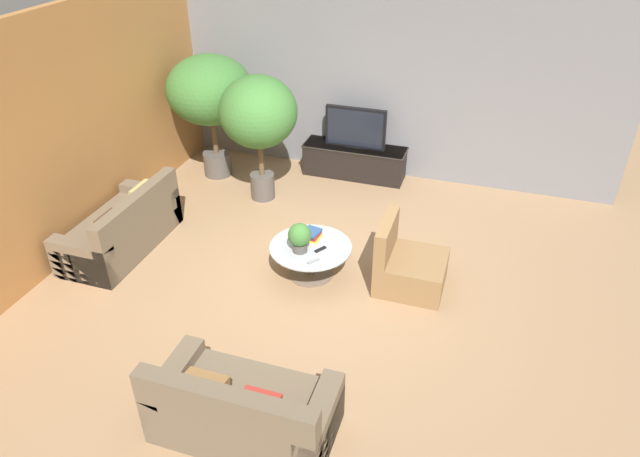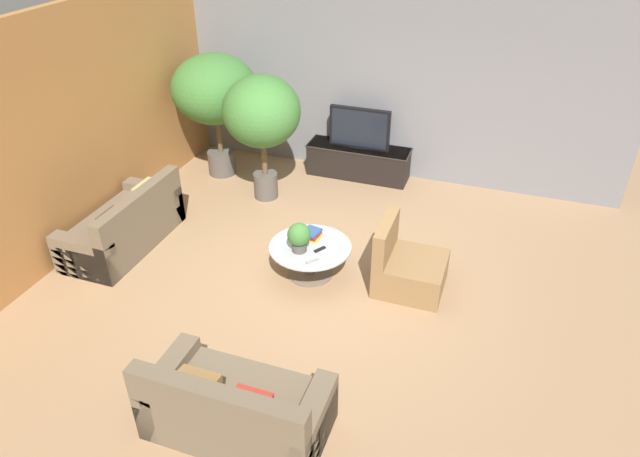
{
  "view_description": "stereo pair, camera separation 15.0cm",
  "coord_description": "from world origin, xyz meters",
  "px_view_note": "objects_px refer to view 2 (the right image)",
  "views": [
    {
      "loc": [
        1.79,
        -5.26,
        4.3
      ],
      "look_at": [
        -0.05,
        0.37,
        0.55
      ],
      "focal_mm": 32.0,
      "sensor_mm": 36.0,
      "label": 1
    },
    {
      "loc": [
        1.93,
        -5.22,
        4.3
      ],
      "look_at": [
        -0.05,
        0.37,
        0.55
      ],
      "focal_mm": 32.0,
      "sensor_mm": 36.0,
      "label": 2
    }
  ],
  "objects_px": {
    "television": "(360,128)",
    "couch_near_entry": "(236,409)",
    "potted_palm_corner": "(262,114)",
    "armchair_wicker": "(407,268)",
    "potted_plant_tabletop": "(299,236)",
    "potted_palm_tall": "(215,92)",
    "media_console": "(358,161)",
    "coffee_table": "(310,255)",
    "couch_by_wall": "(125,227)"
  },
  "relations": [
    {
      "from": "coffee_table",
      "to": "armchair_wicker",
      "type": "height_order",
      "value": "armchair_wicker"
    },
    {
      "from": "potted_palm_corner",
      "to": "potted_plant_tabletop",
      "type": "distance_m",
      "value": 2.29
    },
    {
      "from": "couch_by_wall",
      "to": "media_console",
      "type": "bearing_deg",
      "value": 141.95
    },
    {
      "from": "media_console",
      "to": "potted_palm_corner",
      "type": "relative_size",
      "value": 0.88
    },
    {
      "from": "television",
      "to": "couch_near_entry",
      "type": "distance_m",
      "value": 5.26
    },
    {
      "from": "couch_by_wall",
      "to": "potted_palm_tall",
      "type": "bearing_deg",
      "value": 175.44
    },
    {
      "from": "media_console",
      "to": "couch_by_wall",
      "type": "xyz_separation_m",
      "value": [
        -2.34,
        -3.0,
        0.02
      ]
    },
    {
      "from": "media_console",
      "to": "couch_near_entry",
      "type": "distance_m",
      "value": 5.23
    },
    {
      "from": "coffee_table",
      "to": "couch_near_entry",
      "type": "height_order",
      "value": "couch_near_entry"
    },
    {
      "from": "couch_by_wall",
      "to": "potted_palm_tall",
      "type": "height_order",
      "value": "potted_palm_tall"
    },
    {
      "from": "coffee_table",
      "to": "potted_plant_tabletop",
      "type": "height_order",
      "value": "potted_plant_tabletop"
    },
    {
      "from": "media_console",
      "to": "potted_palm_tall",
      "type": "relative_size",
      "value": 0.85
    },
    {
      "from": "coffee_table",
      "to": "potted_plant_tabletop",
      "type": "relative_size",
      "value": 2.73
    },
    {
      "from": "media_console",
      "to": "potted_plant_tabletop",
      "type": "bearing_deg",
      "value": -87.83
    },
    {
      "from": "couch_by_wall",
      "to": "coffee_table",
      "type": "bearing_deg",
      "value": 94.44
    },
    {
      "from": "potted_plant_tabletop",
      "to": "television",
      "type": "bearing_deg",
      "value": 92.17
    },
    {
      "from": "armchair_wicker",
      "to": "potted_palm_corner",
      "type": "relative_size",
      "value": 0.45
    },
    {
      "from": "television",
      "to": "armchair_wicker",
      "type": "height_order",
      "value": "television"
    },
    {
      "from": "television",
      "to": "coffee_table",
      "type": "distance_m",
      "value": 2.86
    },
    {
      "from": "potted_palm_tall",
      "to": "potted_palm_corner",
      "type": "bearing_deg",
      "value": -26.14
    },
    {
      "from": "armchair_wicker",
      "to": "potted_palm_corner",
      "type": "xyz_separation_m",
      "value": [
        -2.51,
        1.49,
        1.06
      ]
    },
    {
      "from": "armchair_wicker",
      "to": "potted_palm_tall",
      "type": "distance_m",
      "value": 4.19
    },
    {
      "from": "television",
      "to": "coffee_table",
      "type": "height_order",
      "value": "television"
    },
    {
      "from": "television",
      "to": "couch_by_wall",
      "type": "height_order",
      "value": "television"
    },
    {
      "from": "television",
      "to": "media_console",
      "type": "bearing_deg",
      "value": 90.0
    },
    {
      "from": "potted_palm_tall",
      "to": "coffee_table",
      "type": "bearing_deg",
      "value": -42.39
    },
    {
      "from": "media_console",
      "to": "potted_palm_corner",
      "type": "distance_m",
      "value": 1.94
    },
    {
      "from": "media_console",
      "to": "coffee_table",
      "type": "height_order",
      "value": "media_console"
    },
    {
      "from": "media_console",
      "to": "coffee_table",
      "type": "bearing_deg",
      "value": -85.9
    },
    {
      "from": "media_console",
      "to": "armchair_wicker",
      "type": "relative_size",
      "value": 1.94
    },
    {
      "from": "couch_by_wall",
      "to": "potted_palm_tall",
      "type": "relative_size",
      "value": 0.87
    },
    {
      "from": "television",
      "to": "couch_by_wall",
      "type": "distance_m",
      "value": 3.84
    },
    {
      "from": "television",
      "to": "potted_palm_tall",
      "type": "height_order",
      "value": "potted_palm_tall"
    },
    {
      "from": "potted_palm_tall",
      "to": "potted_plant_tabletop",
      "type": "bearing_deg",
      "value": -45.2
    },
    {
      "from": "couch_by_wall",
      "to": "armchair_wicker",
      "type": "relative_size",
      "value": 1.99
    },
    {
      "from": "potted_plant_tabletop",
      "to": "media_console",
      "type": "bearing_deg",
      "value": 92.17
    },
    {
      "from": "media_console",
      "to": "television",
      "type": "height_order",
      "value": "television"
    },
    {
      "from": "potted_plant_tabletop",
      "to": "potted_palm_tall",
      "type": "bearing_deg",
      "value": 134.8
    },
    {
      "from": "television",
      "to": "potted_palm_corner",
      "type": "height_order",
      "value": "potted_palm_corner"
    },
    {
      "from": "armchair_wicker",
      "to": "potted_plant_tabletop",
      "type": "bearing_deg",
      "value": 103.34
    },
    {
      "from": "media_console",
      "to": "couch_near_entry",
      "type": "xyz_separation_m",
      "value": [
        0.4,
        -5.22,
        0.02
      ]
    },
    {
      "from": "couch_by_wall",
      "to": "potted_palm_corner",
      "type": "distance_m",
      "value": 2.44
    },
    {
      "from": "couch_by_wall",
      "to": "television",
      "type": "bearing_deg",
      "value": 141.93
    },
    {
      "from": "potted_palm_tall",
      "to": "television",
      "type": "bearing_deg",
      "value": 16.62
    },
    {
      "from": "couch_by_wall",
      "to": "couch_near_entry",
      "type": "distance_m",
      "value": 3.53
    },
    {
      "from": "couch_near_entry",
      "to": "armchair_wicker",
      "type": "xyz_separation_m",
      "value": [
        0.97,
        2.59,
        -0.01
      ]
    },
    {
      "from": "media_console",
      "to": "couch_by_wall",
      "type": "height_order",
      "value": "couch_by_wall"
    },
    {
      "from": "couch_by_wall",
      "to": "armchair_wicker",
      "type": "xyz_separation_m",
      "value": [
        3.71,
        0.36,
        -0.02
      ]
    },
    {
      "from": "media_console",
      "to": "television",
      "type": "xyz_separation_m",
      "value": [
        -0.0,
        -0.0,
        0.57
      ]
    },
    {
      "from": "coffee_table",
      "to": "couch_by_wall",
      "type": "distance_m",
      "value": 2.55
    }
  ]
}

